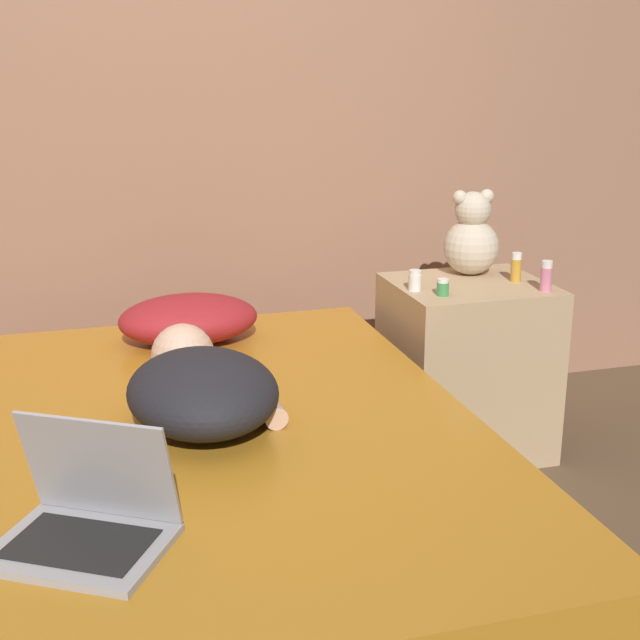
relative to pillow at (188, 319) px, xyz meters
The scene contains 12 objects.
ground_plane 0.89m from the pillow, 93.17° to the right, with size 12.00×12.00×0.00m, color brown.
wall_back 0.93m from the pillow, 94.05° to the left, with size 8.00×0.06×2.60m.
bed 0.77m from the pillow, 93.17° to the right, with size 1.37×1.92×0.47m.
nightstand 1.00m from the pillow, ahead, with size 0.53×0.47×0.62m.
pillow is the anchor object (origin of this frame).
person_lying 0.66m from the pillow, 95.34° to the right, with size 0.40×0.64×0.19m.
laptop 1.25m from the pillow, 107.06° to the right, with size 0.40×0.38×0.25m.
teddy_bear 1.04m from the pillow, ahead, with size 0.20×0.20×0.30m.
bottle_green 0.84m from the pillow, 13.37° to the right, with size 0.04×0.04×0.06m.
bottle_pink 1.19m from the pillow, 11.47° to the right, with size 0.04×0.04×0.10m.
bottle_white 0.76m from the pillow, ahead, with size 0.04×0.04×0.07m.
bottle_amber 1.14m from the pillow, ahead, with size 0.04×0.04×0.10m.
Camera 1 is at (-0.32, -2.08, 1.39)m, focal length 50.00 mm.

